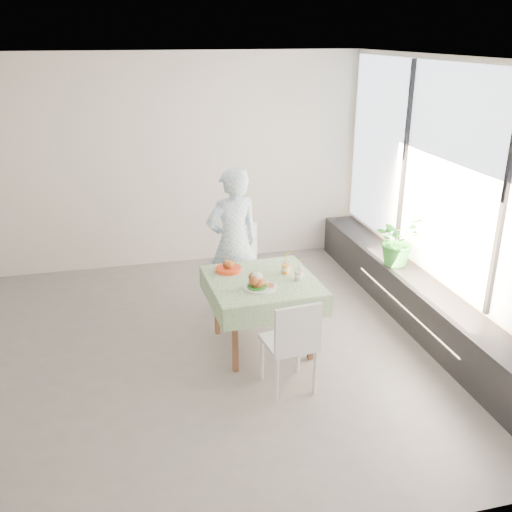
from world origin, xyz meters
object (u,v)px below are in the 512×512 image
object	(u,v)px
chair_near	(289,361)
chair_far	(249,285)
diner	(233,243)
potted_plant	(398,240)
juice_cup_orange	(285,268)
cafe_table	(262,305)
main_dish	(259,284)

from	to	relation	value
chair_near	chair_far	bearing A→B (deg)	89.26
chair_far	diner	distance (m)	0.59
potted_plant	juice_cup_orange	bearing A→B (deg)	-161.53
cafe_table	main_dish	distance (m)	0.41
main_dish	juice_cup_orange	xyz separation A→B (m)	(0.35, 0.30, 0.01)
main_dish	potted_plant	distance (m)	2.00
diner	cafe_table	bearing A→B (deg)	86.22
chair_far	potted_plant	distance (m)	1.78
chair_near	diner	world-z (taller)	diner
chair_far	main_dish	world-z (taller)	chair_far
chair_far	juice_cup_orange	size ratio (longest dim) A/B	3.65
chair_near	main_dish	distance (m)	0.78
chair_far	potted_plant	size ratio (longest dim) A/B	1.63
diner	main_dish	bearing A→B (deg)	79.47
chair_far	diner	bearing A→B (deg)	-161.42
cafe_table	diner	bearing A→B (deg)	98.78
chair_far	chair_near	distance (m)	1.64
potted_plant	chair_far	bearing A→B (deg)	170.52
chair_far	juice_cup_orange	distance (m)	0.95
main_dish	juice_cup_orange	bearing A→B (deg)	40.05
cafe_table	chair_near	xyz separation A→B (m)	(0.05, -0.77, -0.18)
chair_near	potted_plant	size ratio (longest dim) A/B	1.53
cafe_table	diner	size ratio (longest dim) A/B	0.64
cafe_table	chair_near	distance (m)	0.79
chair_far	main_dish	distance (m)	1.20
diner	chair_far	bearing A→B (deg)	-173.98
cafe_table	juice_cup_orange	distance (m)	0.44
chair_far	chair_near	xyz separation A→B (m)	(-0.02, -1.64, -0.02)
juice_cup_orange	main_dish	bearing A→B (deg)	-139.95
main_dish	potted_plant	bearing A→B (deg)	23.31
diner	main_dish	size ratio (longest dim) A/B	5.13
chair_near	potted_plant	distance (m)	2.24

